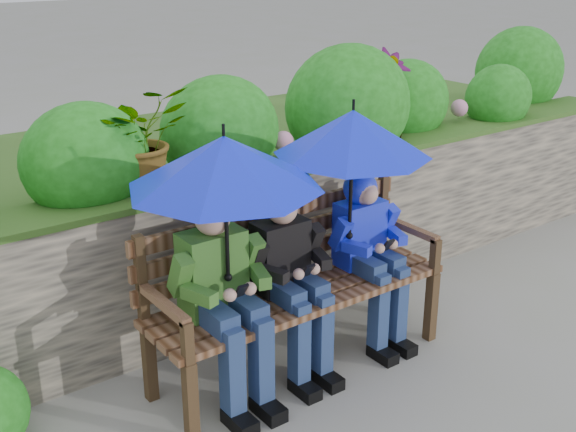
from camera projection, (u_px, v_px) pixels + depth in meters
ground at (298, 366)px, 4.39m from camera, size 60.00×60.00×0.00m
garden_backdrop at (160, 200)px, 5.31m from camera, size 8.08×2.84×1.89m
park_bench at (292, 278)px, 4.26m from camera, size 1.87×0.55×0.99m
boy_left at (223, 291)px, 3.86m from camera, size 0.52×0.60×1.19m
boy_middle at (290, 273)px, 4.12m from camera, size 0.47×0.54×1.13m
boy_right at (369, 242)px, 4.46m from camera, size 0.46×0.55×1.11m
umbrella_left at (224, 162)px, 3.60m from camera, size 1.02×1.02×0.85m
umbrella_right at (353, 133)px, 4.10m from camera, size 0.92×0.92×0.85m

